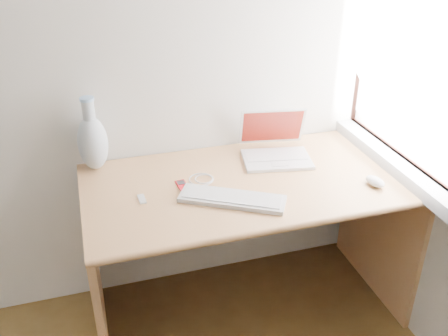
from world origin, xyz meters
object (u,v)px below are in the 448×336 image
object	(u,v)px
desk	(243,211)
external_keyboard	(232,198)
vase	(93,141)
laptop	(274,148)

from	to	relation	value
desk	external_keyboard	xyz separation A→B (m)	(-0.13, -0.23, 0.23)
vase	external_keyboard	bearing A→B (deg)	-40.83
desk	external_keyboard	size ratio (longest dim) A/B	3.31
desk	external_keyboard	distance (m)	0.35
external_keyboard	vase	size ratio (longest dim) A/B	1.29
external_keyboard	vase	world-z (taller)	vase
desk	vase	world-z (taller)	vase
desk	vase	xyz separation A→B (m)	(-0.64, 0.21, 0.36)
laptop	external_keyboard	world-z (taller)	laptop
laptop	external_keyboard	xyz separation A→B (m)	(-0.31, -0.32, -0.04)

